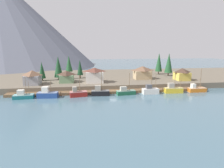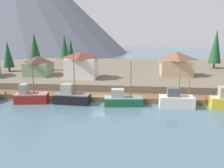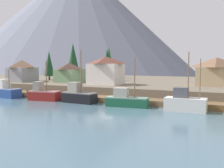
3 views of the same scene
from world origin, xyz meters
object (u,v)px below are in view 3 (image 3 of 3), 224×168
at_px(fishing_boat_red, 44,94).
at_px(house_tan, 216,71).
at_px(fishing_boat_white, 185,103).
at_px(fishing_boat_black, 78,95).
at_px(house_white, 106,70).
at_px(conifer_near_left, 109,60).
at_px(house_grey, 22,70).
at_px(conifer_mid_right, 107,62).
at_px(conifer_back_right, 73,60).
at_px(house_green, 70,72).
at_px(fishing_boat_blue, 5,91).
at_px(fishing_boat_green, 126,100).
at_px(conifer_mid_left, 49,64).

height_order(fishing_boat_red, house_tan, house_tan).
bearing_deg(fishing_boat_white, fishing_boat_black, 179.28).
distance_m(house_white, conifer_near_left, 30.21).
xyz_separation_m(fishing_boat_white, house_tan, (3.01, 20.12, 4.39)).
relative_size(house_grey, conifer_mid_right, 0.75).
xyz_separation_m(house_white, conifer_back_right, (-16.67, 10.59, 2.83)).
bearing_deg(house_green, fishing_boat_blue, -108.96).
height_order(fishing_boat_blue, fishing_boat_red, fishing_boat_red).
relative_size(fishing_boat_green, house_grey, 1.20).
height_order(fishing_boat_blue, house_white, house_white).
bearing_deg(fishing_boat_black, fishing_boat_green, 2.88).
bearing_deg(conifer_mid_right, conifer_mid_left, -163.28).
bearing_deg(fishing_boat_white, fishing_boat_blue, 179.71).
height_order(house_grey, conifer_mid_left, conifer_mid_left).
bearing_deg(conifer_mid_right, fishing_boat_red, -90.77).
bearing_deg(fishing_boat_green, conifer_mid_right, 116.34).
distance_m(fishing_boat_white, conifer_back_right, 45.29).
height_order(fishing_boat_black, conifer_mid_right, conifer_mid_right).
height_order(fishing_boat_blue, conifer_mid_left, conifer_mid_left).
height_order(fishing_boat_green, house_tan, house_tan).
distance_m(fishing_boat_black, house_white, 14.37).
bearing_deg(fishing_boat_blue, fishing_boat_red, 4.59).
bearing_deg(fishing_boat_black, house_green, 133.83).
bearing_deg(fishing_boat_blue, fishing_boat_green, 5.22).
relative_size(fishing_boat_white, conifer_mid_right, 0.98).
bearing_deg(conifer_mid_left, house_green, -26.16).
xyz_separation_m(fishing_boat_red, fishing_boat_green, (17.93, 0.18, -0.13)).
height_order(house_grey, conifer_near_left, conifer_near_left).
relative_size(conifer_near_left, conifer_mid_left, 1.22).
distance_m(fishing_boat_red, conifer_mid_right, 28.03).
distance_m(house_white, house_grey, 25.80).
bearing_deg(conifer_mid_right, conifer_back_right, -165.24).
height_order(house_green, conifer_back_right, conifer_back_right).
height_order(fishing_boat_white, conifer_back_right, conifer_back_right).
bearing_deg(conifer_back_right, fishing_boat_black, -53.48).
bearing_deg(fishing_boat_green, fishing_boat_black, 172.36).
height_order(fishing_boat_red, house_green, fishing_boat_red).
bearing_deg(fishing_boat_black, fishing_boat_red, -173.71).
relative_size(house_tan, conifer_back_right, 0.75).
bearing_deg(house_white, conifer_mid_left, 161.22).
height_order(house_grey, house_green, house_grey).
distance_m(fishing_boat_green, house_white, 18.29).
height_order(fishing_boat_green, house_white, house_white).
xyz_separation_m(house_tan, conifer_mid_right, (-30.39, 6.78, 2.27)).
distance_m(house_tan, conifer_mid_left, 47.72).
height_order(house_white, house_tan, house_white).
height_order(fishing_boat_green, house_grey, house_grey).
distance_m(fishing_boat_white, house_tan, 20.81).
xyz_separation_m(house_green, conifer_mid_left, (-11.61, 5.70, 2.34)).
distance_m(house_grey, conifer_mid_left, 9.37).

